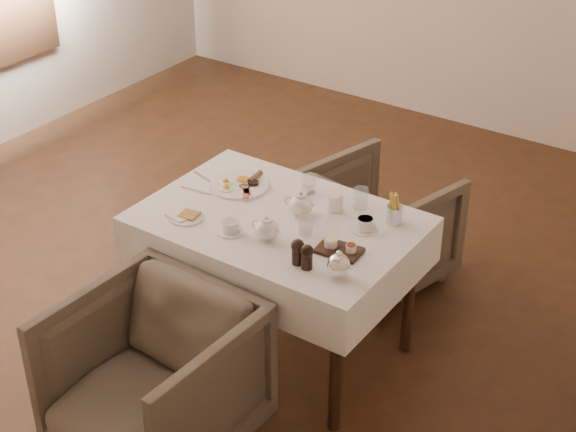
# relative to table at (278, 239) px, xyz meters

# --- Properties ---
(table) EXTENTS (1.28, 0.88, 0.75)m
(table) POSITION_rel_table_xyz_m (0.00, 0.00, 0.00)
(table) COLOR black
(table) RESTS_ON ground
(armchair_near) EXTENTS (0.78, 0.80, 0.70)m
(armchair_near) POSITION_rel_table_xyz_m (-0.06, -0.84, -0.29)
(armchair_near) COLOR brown
(armchair_near) RESTS_ON ground
(armchair_far) EXTENTS (0.87, 0.89, 0.67)m
(armchair_far) POSITION_rel_table_xyz_m (0.08, 0.81, -0.31)
(armchair_far) COLOR brown
(armchair_far) RESTS_ON ground
(breakfast_plate) EXTENTS (0.30, 0.30, 0.04)m
(breakfast_plate) POSITION_rel_table_xyz_m (-0.33, 0.15, 0.13)
(breakfast_plate) COLOR white
(breakfast_plate) RESTS_ON table
(side_plate) EXTENTS (0.18, 0.17, 0.02)m
(side_plate) POSITION_rel_table_xyz_m (-0.36, -0.25, 0.12)
(side_plate) COLOR white
(side_plate) RESTS_ON table
(teapot_centre) EXTENTS (0.18, 0.15, 0.13)m
(teapot_centre) POSITION_rel_table_xyz_m (0.07, 0.09, 0.18)
(teapot_centre) COLOR white
(teapot_centre) RESTS_ON table
(teapot_front) EXTENTS (0.15, 0.12, 0.12)m
(teapot_front) POSITION_rel_table_xyz_m (0.06, -0.18, 0.18)
(teapot_front) COLOR white
(teapot_front) RESTS_ON table
(creamer) EXTENTS (0.08, 0.08, 0.08)m
(creamer) POSITION_rel_table_xyz_m (0.18, 0.21, 0.16)
(creamer) COLOR white
(creamer) RESTS_ON table
(teacup_near) EXTENTS (0.12, 0.12, 0.06)m
(teacup_near) POSITION_rel_table_xyz_m (-0.10, -0.23, 0.14)
(teacup_near) COLOR white
(teacup_near) RESTS_ON table
(teacup_far) EXTENTS (0.13, 0.13, 0.06)m
(teacup_far) POSITION_rel_table_xyz_m (0.39, 0.14, 0.14)
(teacup_far) COLOR white
(teacup_far) RESTS_ON table
(glass_left) EXTENTS (0.07, 0.07, 0.10)m
(glass_left) POSITION_rel_table_xyz_m (-0.02, 0.28, 0.16)
(glass_left) COLOR silver
(glass_left) RESTS_ON table
(glass_mid) EXTENTS (0.07, 0.07, 0.09)m
(glass_mid) POSITION_rel_table_xyz_m (0.18, -0.05, 0.16)
(glass_mid) COLOR silver
(glass_mid) RESTS_ON table
(glass_right) EXTENTS (0.09, 0.09, 0.10)m
(glass_right) POSITION_rel_table_xyz_m (0.27, 0.30, 0.17)
(glass_right) COLOR silver
(glass_right) RESTS_ON table
(condiment_board) EXTENTS (0.21, 0.15, 0.05)m
(condiment_board) POSITION_rel_table_xyz_m (0.39, -0.09, 0.13)
(condiment_board) COLOR black
(condiment_board) RESTS_ON table
(pepper_mill_left) EXTENTS (0.07, 0.07, 0.12)m
(pepper_mill_left) POSITION_rel_table_xyz_m (0.29, -0.27, 0.18)
(pepper_mill_left) COLOR black
(pepper_mill_left) RESTS_ON table
(pepper_mill_right) EXTENTS (0.07, 0.07, 0.12)m
(pepper_mill_right) POSITION_rel_table_xyz_m (0.34, -0.28, 0.18)
(pepper_mill_right) COLOR black
(pepper_mill_right) RESTS_ON table
(silver_pot) EXTENTS (0.15, 0.13, 0.13)m
(silver_pot) POSITION_rel_table_xyz_m (0.48, -0.25, 0.18)
(silver_pot) COLOR white
(silver_pot) RESTS_ON table
(fries_cup) EXTENTS (0.07, 0.07, 0.16)m
(fries_cup) POSITION_rel_table_xyz_m (0.47, 0.27, 0.19)
(fries_cup) COLOR silver
(fries_cup) RESTS_ON table
(cutlery_fork) EXTENTS (0.20, 0.07, 0.00)m
(cutlery_fork) POSITION_rel_table_xyz_m (-0.52, 0.10, 0.12)
(cutlery_fork) COLOR silver
(cutlery_fork) RESTS_ON table
(cutlery_knife) EXTENTS (0.18, 0.03, 0.00)m
(cutlery_knife) POSITION_rel_table_xyz_m (-0.48, -0.02, 0.12)
(cutlery_knife) COLOR silver
(cutlery_knife) RESTS_ON table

